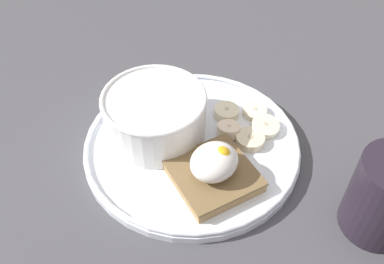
{
  "coord_description": "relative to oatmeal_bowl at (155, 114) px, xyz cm",
  "views": [
    {
      "loc": [
        26.06,
        23.94,
        41.58
      ],
      "look_at": [
        0.0,
        0.0,
        5.0
      ],
      "focal_mm": 40.0,
      "sensor_mm": 36.0,
      "label": 1
    }
  ],
  "objects": [
    {
      "name": "banana_slice_right",
      "position": [
        -8.14,
        4.49,
        -2.39
      ],
      "size": [
        4.56,
        4.56,
        1.38
      ],
      "color": "#F3E9BE",
      "rests_on": "plate"
    },
    {
      "name": "ground_plane",
      "position": [
        -1.57,
        4.65,
        -5.04
      ],
      "size": [
        120.0,
        120.0,
        2.0
      ],
      "primitive_type": "cube",
      "color": "#444449",
      "rests_on": "ground"
    },
    {
      "name": "plate",
      "position": [
        -1.57,
        4.65,
        -3.24
      ],
      "size": [
        26.37,
        26.37,
        1.6
      ],
      "color": "white",
      "rests_on": "ground_plane"
    },
    {
      "name": "oatmeal_bowl",
      "position": [
        0.0,
        0.0,
        0.0
      ],
      "size": [
        12.6,
        12.6,
        5.9
      ],
      "color": "white",
      "rests_on": "plate"
    },
    {
      "name": "banana_slice_left",
      "position": [
        -9.43,
        9.87,
        -2.4
      ],
      "size": [
        3.96,
        4.06,
        1.52
      ],
      "color": "#F6F0C8",
      "rests_on": "plate"
    },
    {
      "name": "toast_slice",
      "position": [
        0.93,
        10.2,
        -2.19
      ],
      "size": [
        11.02,
        11.02,
        1.54
      ],
      "color": "brown",
      "rests_on": "plate"
    },
    {
      "name": "banana_slice_inner",
      "position": [
        -10.89,
        7.18,
        -2.53
      ],
      "size": [
        4.39,
        4.39,
        1.1
      ],
      "color": "beige",
      "rests_on": "plate"
    },
    {
      "name": "poached_egg",
      "position": [
        0.87,
        10.24,
        0.18
      ],
      "size": [
        5.63,
        4.95,
        3.44
      ],
      "color": "white",
      "rests_on": "toast_slice"
    },
    {
      "name": "banana_slice_front",
      "position": [
        -5.86,
        6.91,
        -2.28
      ],
      "size": [
        4.25,
        4.2,
        1.77
      ],
      "color": "#FAE4C1",
      "rests_on": "plate"
    },
    {
      "name": "banana_slice_back",
      "position": [
        -6.47,
        9.78,
        -2.5
      ],
      "size": [
        4.95,
        4.96,
        1.14
      ],
      "color": "beige",
      "rests_on": "plate"
    }
  ]
}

